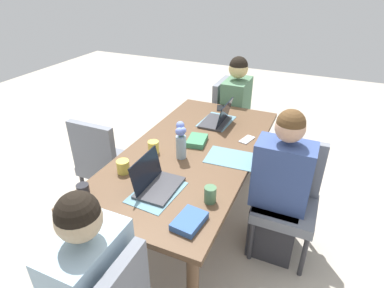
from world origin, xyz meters
TOP-DOWN VIEW (x-y plane):
  - ground_plane at (0.00, 0.00)m, footprint 10.00×10.00m
  - dining_table at (0.00, 0.00)m, footprint 1.94×0.95m
  - chair_far_left_near at (-0.07, 0.76)m, footprint 0.44×0.44m
  - person_far_left_near at (0.01, 0.70)m, footprint 0.36×0.40m
  - chair_head_left_left_far at (-1.25, -0.08)m, footprint 0.44×0.44m
  - person_head_left_left_far at (-1.19, -0.00)m, footprint 0.40×0.36m
  - chair_near_right_near at (0.11, -0.79)m, footprint 0.44×0.44m
  - flower_vase at (0.14, -0.03)m, footprint 0.10×0.09m
  - placemat_far_left_near at (0.00, 0.32)m, footprint 0.28×0.37m
  - placemat_head_right_left_mid at (0.58, 0.01)m, footprint 0.38×0.29m
  - placemat_head_left_left_far at (-0.56, -0.00)m, footprint 0.37×0.28m
  - laptop_head_left_left_far at (-0.52, 0.03)m, footprint 0.32×0.22m
  - laptop_head_right_left_mid at (0.54, -0.02)m, footprint 0.32×0.22m
  - coffee_mug_near_left at (0.53, 0.35)m, footprint 0.07×0.07m
  - coffee_mug_near_right at (0.16, -0.25)m, footprint 0.08×0.08m
  - coffee_mug_centre_left at (0.81, -0.37)m, footprint 0.08×0.08m
  - coffee_mug_centre_right at (0.48, -0.31)m, footprint 0.09×0.09m
  - book_red_cover at (-0.11, -0.01)m, footprint 0.22×0.17m
  - book_blue_cover at (0.76, 0.32)m, footprint 0.21×0.16m
  - phone_black at (-0.87, -0.07)m, footprint 0.17×0.12m
  - phone_silver at (-0.33, 0.35)m, footprint 0.16×0.11m

SIDE VIEW (x-z plane):
  - ground_plane at x=0.00m, z-range 0.00..0.00m
  - chair_far_left_near at x=-0.07m, z-range 0.05..0.95m
  - chair_head_left_left_far at x=-1.25m, z-range 0.05..0.95m
  - chair_near_right_near at x=0.11m, z-range 0.05..0.95m
  - person_far_left_near at x=0.01m, z-range -0.07..1.12m
  - person_head_left_left_far at x=-1.19m, z-range -0.07..1.12m
  - dining_table at x=0.00m, z-range 0.29..1.03m
  - placemat_far_left_near at x=0.00m, z-range 0.74..0.74m
  - placemat_head_right_left_mid at x=0.58m, z-range 0.74..0.74m
  - placemat_head_left_left_far at x=-0.56m, z-range 0.74..0.74m
  - phone_black at x=-0.87m, z-range 0.74..0.75m
  - phone_silver at x=-0.33m, z-range 0.74..0.75m
  - book_blue_cover at x=0.76m, z-range 0.74..0.78m
  - book_red_cover at x=-0.11m, z-range 0.74..0.78m
  - laptop_head_left_left_far at x=-0.52m, z-range 0.68..0.89m
  - laptop_head_right_left_mid at x=0.54m, z-range 0.68..0.89m
  - coffee_mug_centre_right at x=0.48m, z-range 0.74..0.83m
  - coffee_mug_near_right at x=0.16m, z-range 0.74..0.83m
  - coffee_mug_centre_left at x=0.81m, z-range 0.74..0.84m
  - coffee_mug_near_left at x=0.53m, z-range 0.74..0.84m
  - flower_vase at x=0.14m, z-range 0.75..1.03m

